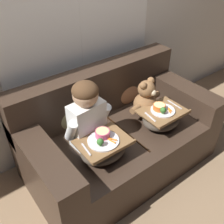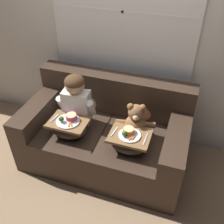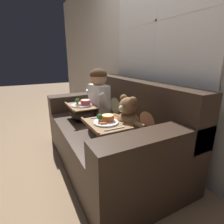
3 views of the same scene
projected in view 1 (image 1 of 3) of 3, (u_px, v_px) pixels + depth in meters
name	position (u px, v px, depth m)	size (l,w,h in m)	color
ground_plane	(120.00, 163.00, 2.62)	(14.00, 14.00, 0.00)	#8E7051
wall_back_with_window	(78.00, 15.00, 2.24)	(8.00, 0.08, 2.60)	beige
couch	(117.00, 135.00, 2.47)	(1.73, 0.96, 0.91)	#38281E
throw_pillow_behind_child	(71.00, 111.00, 2.29)	(0.34, 0.16, 0.35)	tan
throw_pillow_behind_teddy	(128.00, 88.00, 2.61)	(0.32, 0.16, 0.33)	#B2754C
child_figure	(87.00, 111.00, 2.04)	(0.41, 0.21, 0.57)	white
teddy_bear	(146.00, 100.00, 2.44)	(0.41, 0.29, 0.38)	brown
lap_tray_child	(104.00, 148.00, 2.03)	(0.40, 0.31, 0.23)	#473D33
lap_tray_teddy	(162.00, 117.00, 2.35)	(0.39, 0.31, 0.23)	#473D33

